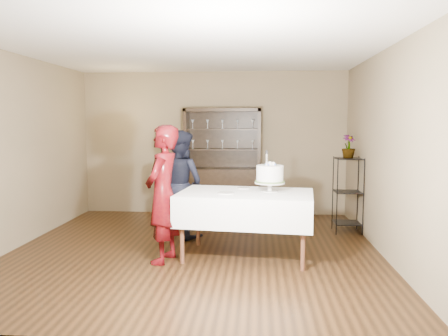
# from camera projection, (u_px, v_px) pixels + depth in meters

# --- Properties ---
(floor) EXTENTS (5.00, 5.00, 0.00)m
(floor) POSITION_uv_depth(u_px,v_px,m) (195.00, 250.00, 5.98)
(floor) COLOR black
(floor) RESTS_ON ground
(ceiling) EXTENTS (5.00, 5.00, 0.00)m
(ceiling) POSITION_uv_depth(u_px,v_px,m) (193.00, 49.00, 5.70)
(ceiling) COLOR white
(ceiling) RESTS_ON back_wall
(back_wall) EXTENTS (5.00, 0.02, 2.70)m
(back_wall) POSITION_uv_depth(u_px,v_px,m) (213.00, 143.00, 8.32)
(back_wall) COLOR #6F6247
(back_wall) RESTS_ON floor
(wall_left) EXTENTS (0.02, 5.00, 2.70)m
(wall_left) POSITION_uv_depth(u_px,v_px,m) (15.00, 151.00, 6.04)
(wall_left) COLOR #6F6247
(wall_left) RESTS_ON floor
(wall_right) EXTENTS (0.02, 5.00, 2.70)m
(wall_right) POSITION_uv_depth(u_px,v_px,m) (385.00, 153.00, 5.65)
(wall_right) COLOR #6F6247
(wall_right) RESTS_ON floor
(china_hutch) EXTENTS (1.40, 0.48, 2.00)m
(china_hutch) POSITION_uv_depth(u_px,v_px,m) (223.00, 181.00, 8.13)
(china_hutch) COLOR black
(china_hutch) RESTS_ON floor
(plant_etagere) EXTENTS (0.42, 0.42, 1.20)m
(plant_etagere) POSITION_uv_depth(u_px,v_px,m) (348.00, 192.00, 6.93)
(plant_etagere) COLOR black
(plant_etagere) RESTS_ON floor
(cake_table) EXTENTS (1.80, 1.22, 0.85)m
(cake_table) POSITION_uv_depth(u_px,v_px,m) (246.00, 207.00, 5.64)
(cake_table) COLOR silver
(cake_table) RESTS_ON floor
(woman) EXTENTS (0.52, 0.69, 1.72)m
(woman) POSITION_uv_depth(u_px,v_px,m) (163.00, 194.00, 5.43)
(woman) COLOR #36040C
(woman) RESTS_ON floor
(man) EXTENTS (1.00, 0.95, 1.63)m
(man) POSITION_uv_depth(u_px,v_px,m) (180.00, 184.00, 6.65)
(man) COLOR black
(man) RESTS_ON floor
(cake) EXTENTS (0.44, 0.44, 0.54)m
(cake) POSITION_uv_depth(u_px,v_px,m) (270.00, 175.00, 5.64)
(cake) COLOR silver
(cake) RESTS_ON cake_table
(plate_near) EXTENTS (0.22, 0.22, 0.01)m
(plate_near) POSITION_uv_depth(u_px,v_px,m) (226.00, 193.00, 5.51)
(plate_near) COLOR silver
(plate_near) RESTS_ON cake_table
(plate_far) EXTENTS (0.22, 0.22, 0.01)m
(plate_far) POSITION_uv_depth(u_px,v_px,m) (243.00, 188.00, 5.94)
(plate_far) COLOR silver
(plate_far) RESTS_ON cake_table
(potted_plant) EXTENTS (0.28, 0.28, 0.37)m
(potted_plant) POSITION_uv_depth(u_px,v_px,m) (349.00, 146.00, 6.82)
(potted_plant) COLOR #527336
(potted_plant) RESTS_ON plant_etagere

